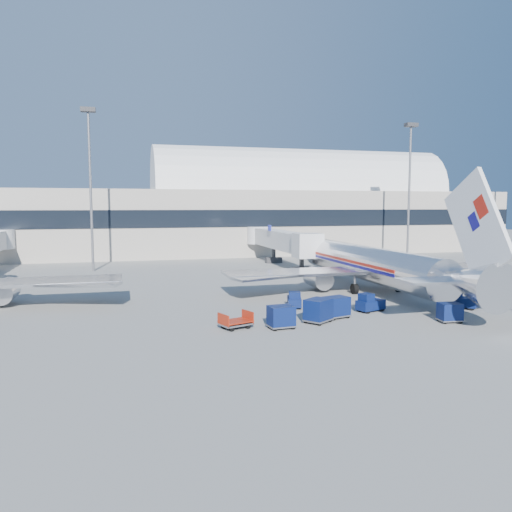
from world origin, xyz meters
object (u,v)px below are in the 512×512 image
object	(u,v)px
mast_west	(90,165)
cart_solo_far	(491,295)
barrier_far	(503,285)
cart_open_red	(236,323)
tug_right	(461,300)
cart_solo_near	(450,312)
tug_lead	(370,303)
tug_left	(294,300)
jetbridge_near	(278,240)
cart_train_b	(318,310)
cart_train_a	(336,307)
cart_train_c	(281,316)
barrier_near	(451,288)
mast_east	(410,172)
airliner_main	(373,264)
barrier_mid	(478,287)

from	to	relation	value
mast_west	cart_solo_far	distance (m)	52.82
barrier_far	cart_open_red	distance (m)	33.79
tug_right	cart_solo_near	distance (m)	6.29
tug_lead	cart_open_red	size ratio (longest dim) A/B	1.03
mast_west	tug_left	size ratio (longest dim) A/B	8.79
jetbridge_near	cart_solo_far	xyz separation A→B (m)	(9.66, -35.56, -3.08)
tug_lead	cart_open_red	xyz separation A→B (m)	(-12.59, -2.90, -0.31)
cart_train_b	jetbridge_near	bearing A→B (deg)	41.20
jetbridge_near	barrier_far	size ratio (longest dim) A/B	9.17
mast_west	cart_train_a	size ratio (longest dim) A/B	9.66
cart_train_c	jetbridge_near	bearing A→B (deg)	67.43
mast_west	cart_open_red	bearing A→B (deg)	-72.03
cart_solo_near	barrier_near	bearing A→B (deg)	59.97
jetbridge_near	mast_east	distance (m)	24.91
tug_left	cart_solo_near	world-z (taller)	cart_solo_near
tug_lead	tug_right	xyz separation A→B (m)	(8.62, -0.82, 0.01)
cart_solo_near	tug_lead	bearing A→B (deg)	135.24
cart_solo_near	jetbridge_near	bearing A→B (deg)	98.75
cart_train_c	tug_lead	bearing A→B (deg)	16.58
barrier_near	cart_train_b	bearing A→B (deg)	-153.66
jetbridge_near	cart_open_red	distance (m)	41.55
jetbridge_near	barrier_far	bearing A→B (deg)	-59.45
tug_lead	mast_east	bearing A→B (deg)	35.38
mast_east	airliner_main	bearing A→B (deg)	-128.11
jetbridge_near	cart_solo_far	world-z (taller)	jetbridge_near
cart_open_red	tug_left	bearing A→B (deg)	22.20
mast_west	mast_east	size ratio (longest dim) A/B	1.00
mast_west	barrier_mid	world-z (taller)	mast_west
barrier_near	barrier_mid	world-z (taller)	same
jetbridge_near	tug_right	distance (m)	36.95
airliner_main	jetbridge_near	world-z (taller)	airliner_main
mast_west	barrier_near	size ratio (longest dim) A/B	7.53
jetbridge_near	cart_train_c	size ratio (longest dim) A/B	13.23
cart_solo_near	cart_solo_far	bearing A→B (deg)	39.34
tug_right	cart_open_red	size ratio (longest dim) A/B	1.02
cart_solo_near	cart_solo_far	world-z (taller)	cart_solo_far
barrier_far	tug_left	world-z (taller)	tug_left
mast_west	cart_train_c	bearing A→B (deg)	-68.07
jetbridge_near	mast_west	bearing A→B (deg)	-178.32
barrier_far	cart_train_b	size ratio (longest dim) A/B	1.12
tug_lead	cart_train_c	distance (m)	10.03
tug_lead	cart_train_c	xyz separation A→B (m)	(-9.30, -3.76, 0.17)
tug_left	cart_train_a	distance (m)	5.20
jetbridge_near	cart_train_b	distance (m)	39.36
mast_east	tug_right	world-z (taller)	mast_east
barrier_near	cart_open_red	xyz separation A→B (m)	(-25.79, -9.63, -0.01)
mast_west	cart_train_c	xyz separation A→B (m)	(15.50, -38.49, -13.88)
jetbridge_near	cart_solo_far	size ratio (longest dim) A/B	13.29
tug_right	tug_left	xyz separation A→B (m)	(-14.42, 4.07, -0.06)
tug_right	cart_solo_far	distance (m)	3.92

